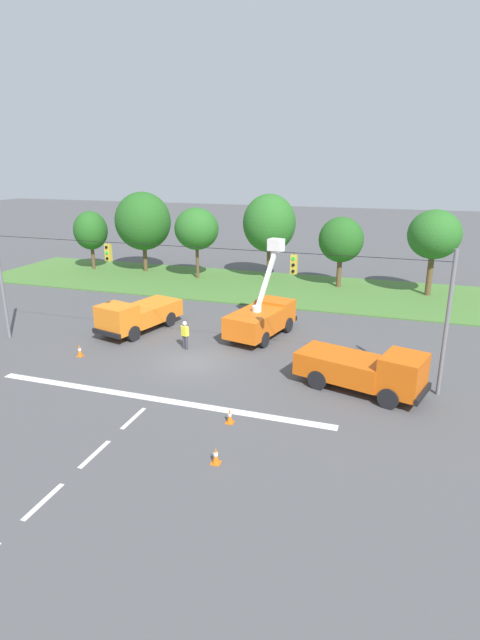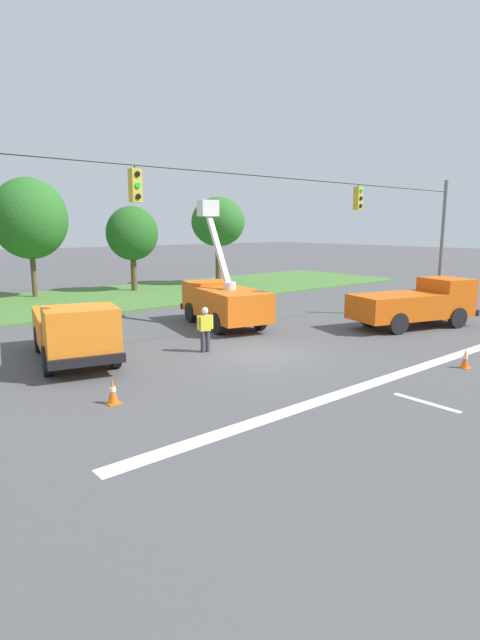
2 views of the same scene
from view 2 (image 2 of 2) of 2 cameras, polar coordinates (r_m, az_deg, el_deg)
ground_plane at (r=19.10m, az=2.42°, el=-4.02°), size 200.00×200.00×0.00m
grass_verge at (r=34.34m, az=-18.28°, el=2.11°), size 56.00×12.00×0.10m
lane_markings at (r=15.25m, az=18.80°, el=-8.40°), size 17.60×15.25×0.01m
signal_gantry at (r=18.53m, az=2.66°, el=8.83°), size 26.20×0.33×7.20m
tree_east at (r=36.71m, az=-22.93°, el=10.61°), size 4.94×4.93×8.03m
tree_far_east at (r=38.19m, az=-12.21°, el=9.62°), size 3.92×3.37×6.31m
tree_east_end at (r=41.81m, az=-2.53°, el=11.10°), size 4.27×4.58×7.20m
utility_truck_bucket_lift at (r=24.46m, az=-1.91°, el=2.41°), size 3.62×6.22×6.13m
utility_truck_support_near at (r=19.06m, az=-18.44°, el=-1.07°), size 3.83×6.62×2.23m
utility_truck_support_far at (r=25.70m, az=19.53°, el=1.84°), size 6.73×3.99×2.31m
road_worker at (r=19.38m, az=-4.01°, el=-0.79°), size 0.62×0.36×1.77m
traffic_cone_foreground_left at (r=18.97m, az=24.34°, el=-4.04°), size 0.36×0.36×0.69m
traffic_cone_foreground_right at (r=14.34m, az=-14.35°, el=-7.88°), size 0.36×0.36×0.73m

